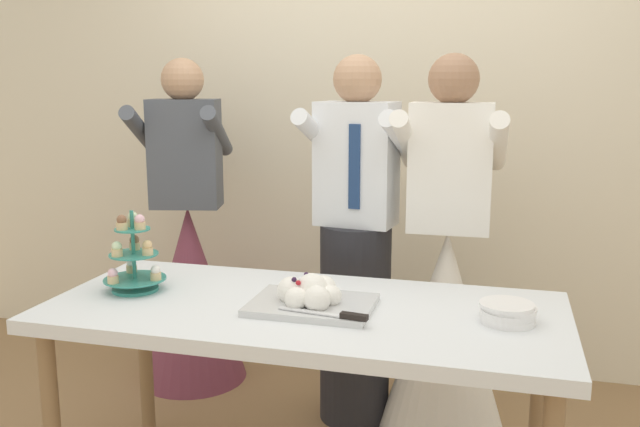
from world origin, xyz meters
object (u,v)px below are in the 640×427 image
Objects in this scene: person_bride at (445,306)px; plate_stack at (508,313)px; cupcake_stand at (133,260)px; dessert_table at (304,325)px; person_guest at (190,271)px; main_cake_tray at (311,297)px; person_groom at (356,262)px.

plate_stack is at bearing -69.87° from person_bride.
cupcake_stand reaches higher than plate_stack.
plate_stack is 0.76m from person_bride.
person_bride is at bearing 57.84° from dessert_table.
dessert_table is at bearing -179.22° from plate_stack.
person_guest is (-0.23, 0.92, -0.31)m from cupcake_stand.
cupcake_stand reaches higher than dessert_table.
dessert_table is 4.14× the size of main_cake_tray.
main_cake_tray is at bearing -89.62° from person_groom.
person_bride is at bearing 60.88° from main_cake_tray.
cupcake_stand is 1.33m from person_bride.
cupcake_stand is at bearing -75.83° from person_guest.
person_guest is (-1.58, 0.91, -0.23)m from plate_stack.
person_guest is (-1.33, 0.22, 0.00)m from person_bride.
person_bride is 1.35m from person_guest.
plate_stack is 1.83m from person_guest.
plate_stack is (0.65, 0.04, -0.01)m from main_cake_tray.
dessert_table is 0.69m from cupcake_stand.
person_groom is 1.00× the size of person_guest.
person_bride reaches higher than dessert_table.
person_groom is 0.96m from person_guest.
person_guest is at bearing 150.04° from plate_stack.
cupcake_stand is at bearing 178.05° from main_cake_tray.
plate_stack is at bearing -47.20° from person_groom.
dessert_table is at bearing 0.26° from cupcake_stand.
cupcake_stand is 0.70m from main_cake_tray.
cupcake_stand is 1.66× the size of plate_stack.
person_guest is at bearing 167.76° from person_groom.
person_bride is at bearing -9.62° from person_guest.
cupcake_stand is at bearing -147.51° from person_bride.
person_groom reaches higher than plate_stack.
cupcake_stand is (-0.66, -0.00, 0.19)m from dessert_table.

